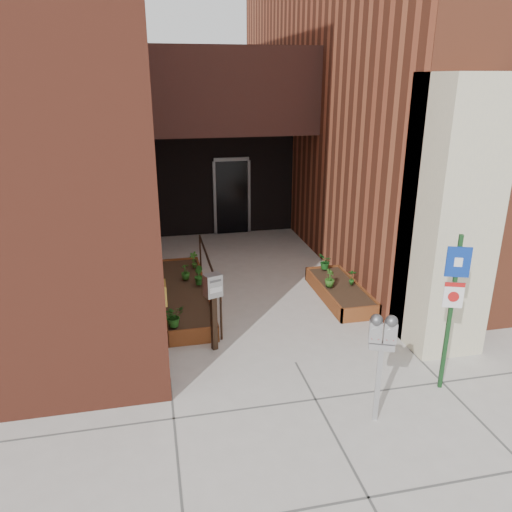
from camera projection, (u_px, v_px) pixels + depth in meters
ground at (296, 362)px, 8.01m from camera, size 80.00×80.00×0.00m
architecture at (217, 49)px, 12.63m from camera, size 20.00×14.60×10.00m
planter_left at (185, 296)px, 10.14m from camera, size 0.90×3.60×0.30m
planter_right at (340, 292)px, 10.31m from camera, size 0.80×2.20×0.30m
handrail at (209, 266)px, 9.99m from camera, size 0.04×3.34×0.90m
parking_meter at (382, 340)px, 6.30m from camera, size 0.36×0.24×1.55m
sign_post at (453, 298)px, 6.88m from camera, size 0.31×0.13×2.36m
payment_dropbox at (213, 296)px, 8.09m from camera, size 0.32×0.28×1.35m
shrub_left_a at (174, 316)px, 8.49m from camera, size 0.46×0.46×0.38m
shrub_left_b at (198, 275)px, 10.22m from camera, size 0.24×0.24×0.38m
shrub_left_c at (185, 272)px, 10.48m from camera, size 0.25×0.25×0.34m
shrub_left_d at (194, 260)px, 11.10m from camera, size 0.27×0.27×0.37m
shrub_right_a at (330, 278)px, 10.11m from camera, size 0.29×0.29×0.37m
shrub_right_b at (352, 277)px, 10.20m from camera, size 0.24×0.24×0.33m
shrub_right_c at (325, 262)px, 11.02m from camera, size 0.40×0.40×0.35m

